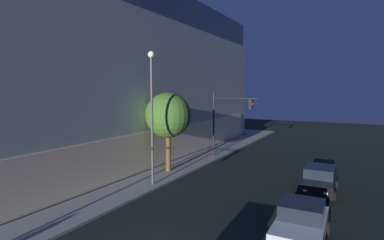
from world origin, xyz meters
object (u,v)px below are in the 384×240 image
at_px(modern_building, 69,79).
at_px(traffic_light_far_corner, 227,115).
at_px(car_black, 319,179).
at_px(car_silver, 301,223).
at_px(street_lamp_sidewalk, 152,103).
at_px(sidewalk_tree, 168,115).

height_order(modern_building, traffic_light_far_corner, modern_building).
relative_size(modern_building, car_black, 9.03).
relative_size(traffic_light_far_corner, car_silver, 1.49).
relative_size(street_lamp_sidewalk, car_silver, 2.15).
xyz_separation_m(sidewalk_tree, car_silver, (-6.76, -11.17, -3.72)).
bearing_deg(street_lamp_sidewalk, traffic_light_far_corner, -6.23).
bearing_deg(sidewalk_tree, street_lamp_sidewalk, -164.14).
bearing_deg(car_silver, sidewalk_tree, 58.82).
distance_m(traffic_light_far_corner, car_black, 11.48).
distance_m(traffic_light_far_corner, street_lamp_sidewalk, 10.56).
relative_size(street_lamp_sidewalk, sidewalk_tree, 1.43).
bearing_deg(car_black, sidewalk_tree, 93.02).
xyz_separation_m(sidewalk_tree, car_black, (0.59, -11.09, -3.72)).
distance_m(sidewalk_tree, car_black, 11.71).
height_order(modern_building, street_lamp_sidewalk, modern_building).
relative_size(sidewalk_tree, car_black, 1.49).
height_order(street_lamp_sidewalk, sidewalk_tree, street_lamp_sidewalk).
xyz_separation_m(modern_building, car_silver, (-11.27, -27.71, -6.95)).
bearing_deg(car_black, car_silver, -179.38).
xyz_separation_m(car_silver, car_black, (7.35, 0.08, -0.00)).
distance_m(traffic_light_far_corner, car_silver, 16.74).
bearing_deg(car_silver, traffic_light_far_corner, 33.49).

